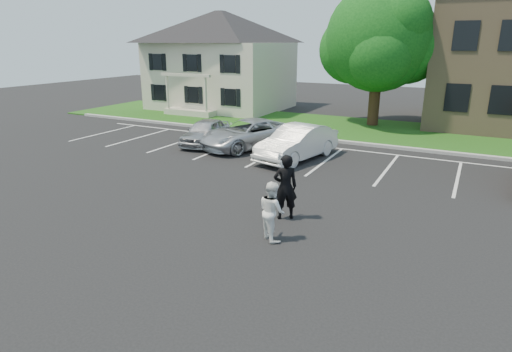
{
  "coord_description": "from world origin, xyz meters",
  "views": [
    {
      "loc": [
        5.9,
        -10.42,
        5.31
      ],
      "look_at": [
        0.0,
        1.0,
        1.25
      ],
      "focal_mm": 30.0,
      "sensor_mm": 36.0,
      "label": 1
    }
  ],
  "objects_px": {
    "car_silver_west": "(206,132)",
    "tree": "(381,41)",
    "man_white_shirt": "(272,211)",
    "man_black_suit": "(285,187)",
    "car_white_sedan": "(297,143)",
    "car_silver_minivan": "(248,134)",
    "house": "(221,60)"
  },
  "relations": [
    {
      "from": "tree",
      "to": "car_silver_minivan",
      "type": "bearing_deg",
      "value": -115.84
    },
    {
      "from": "house",
      "to": "car_white_sedan",
      "type": "bearing_deg",
      "value": -46.28
    },
    {
      "from": "man_black_suit",
      "to": "man_white_shirt",
      "type": "height_order",
      "value": "man_black_suit"
    },
    {
      "from": "tree",
      "to": "man_white_shirt",
      "type": "height_order",
      "value": "tree"
    },
    {
      "from": "tree",
      "to": "man_black_suit",
      "type": "height_order",
      "value": "tree"
    },
    {
      "from": "tree",
      "to": "car_silver_west",
      "type": "relative_size",
      "value": 2.23
    },
    {
      "from": "house",
      "to": "man_black_suit",
      "type": "bearing_deg",
      "value": -53.53
    },
    {
      "from": "tree",
      "to": "man_white_shirt",
      "type": "xyz_separation_m",
      "value": [
        1.25,
        -18.4,
        -4.51
      ]
    },
    {
      "from": "man_white_shirt",
      "to": "car_white_sedan",
      "type": "xyz_separation_m",
      "value": [
        -2.61,
        8.26,
        -0.05
      ]
    },
    {
      "from": "car_silver_west",
      "to": "man_black_suit",
      "type": "bearing_deg",
      "value": -51.99
    },
    {
      "from": "tree",
      "to": "man_black_suit",
      "type": "distance_m",
      "value": 17.46
    },
    {
      "from": "man_white_shirt",
      "to": "car_silver_minivan",
      "type": "xyz_separation_m",
      "value": [
        -5.72,
        9.18,
        -0.11
      ]
    },
    {
      "from": "tree",
      "to": "car_silver_minivan",
      "type": "distance_m",
      "value": 11.23
    },
    {
      "from": "car_silver_minivan",
      "to": "car_white_sedan",
      "type": "distance_m",
      "value": 3.24
    },
    {
      "from": "car_silver_west",
      "to": "car_silver_minivan",
      "type": "xyz_separation_m",
      "value": [
        2.41,
        0.34,
        0.06
      ]
    },
    {
      "from": "car_silver_minivan",
      "to": "tree",
      "type": "bearing_deg",
      "value": 88.19
    },
    {
      "from": "house",
      "to": "tree",
      "type": "xyz_separation_m",
      "value": [
        13.01,
        -2.05,
        1.52
      ]
    },
    {
      "from": "car_silver_west",
      "to": "tree",
      "type": "bearing_deg",
      "value": 45.3
    },
    {
      "from": "man_white_shirt",
      "to": "car_silver_minivan",
      "type": "distance_m",
      "value": 10.82
    },
    {
      "from": "man_black_suit",
      "to": "car_silver_west",
      "type": "height_order",
      "value": "man_black_suit"
    },
    {
      "from": "man_black_suit",
      "to": "car_white_sedan",
      "type": "height_order",
      "value": "man_black_suit"
    },
    {
      "from": "car_white_sedan",
      "to": "car_silver_minivan",
      "type": "bearing_deg",
      "value": 175.93
    },
    {
      "from": "man_white_shirt",
      "to": "car_white_sedan",
      "type": "bearing_deg",
      "value": -35.27
    },
    {
      "from": "car_silver_west",
      "to": "car_white_sedan",
      "type": "distance_m",
      "value": 5.55
    },
    {
      "from": "house",
      "to": "car_silver_minivan",
      "type": "xyz_separation_m",
      "value": [
        8.55,
        -11.27,
        -3.1
      ]
    },
    {
      "from": "man_white_shirt",
      "to": "car_silver_west",
      "type": "relative_size",
      "value": 0.43
    },
    {
      "from": "man_white_shirt",
      "to": "car_white_sedan",
      "type": "height_order",
      "value": "man_white_shirt"
    },
    {
      "from": "house",
      "to": "car_silver_west",
      "type": "distance_m",
      "value": 13.5
    },
    {
      "from": "house",
      "to": "man_white_shirt",
      "type": "xyz_separation_m",
      "value": [
        14.26,
        -20.45,
        -2.99
      ]
    },
    {
      "from": "man_white_shirt",
      "to": "car_silver_minivan",
      "type": "bearing_deg",
      "value": -20.88
    },
    {
      "from": "car_silver_minivan",
      "to": "car_white_sedan",
      "type": "xyz_separation_m",
      "value": [
        3.11,
        -0.92,
        0.06
      ]
    },
    {
      "from": "house",
      "to": "car_silver_west",
      "type": "bearing_deg",
      "value": -62.12
    }
  ]
}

